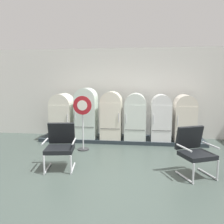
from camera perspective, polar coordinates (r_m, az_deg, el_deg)
The scene contains 12 objects.
ground at distance 4.68m, azimuth -1.02°, elevation -17.27°, with size 12.00×10.00×0.05m, color #3D4944.
back_wall at distance 7.88m, azimuth 2.75°, elevation 4.82°, with size 11.76×0.12×3.02m.
display_plinth at distance 7.48m, azimuth 2.29°, elevation -6.76°, with size 5.24×0.95×0.11m, color #252F35.
refrigerator_0 at distance 7.62m, azimuth -12.33°, elevation -0.54°, with size 0.68×0.69×1.41m.
refrigerator_1 at distance 7.35m, azimuth -6.44°, elevation 0.13°, with size 0.66×0.64×1.60m.
refrigerator_2 at distance 7.21m, azimuth -0.18°, elevation -0.45°, with size 0.65×0.63×1.49m.
refrigerator_3 at distance 7.20m, azimuth 5.85°, elevation -0.75°, with size 0.66×0.72×1.44m.
refrigerator_4 at distance 7.20m, azimuth 12.12°, elevation -0.97°, with size 0.59×0.65×1.41m.
refrigerator_5 at distance 7.33m, azimuth 17.68°, elevation -1.08°, with size 0.63×0.71×1.41m.
armchair_left at distance 5.28m, azimuth -12.77°, elevation -7.75°, with size 0.74×0.76×1.01m.
armchair_right at distance 5.07m, azimuth 19.83°, elevation -8.70°, with size 0.83×0.86×1.01m.
sign_stand at distance 6.41m, azimuth -7.33°, elevation -2.50°, with size 0.52×0.32×1.53m.
Camera 1 is at (0.60, -4.18, 1.98)m, focal length 36.58 mm.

